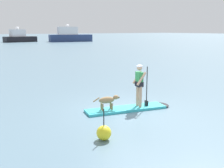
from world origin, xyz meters
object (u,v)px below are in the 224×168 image
object	(u,v)px
paddleboard	(131,108)
marker_buoy	(104,133)
person_paddler	(140,82)
moored_boat_far_port	(70,36)
dog	(108,100)
moored_boat_starboard	(19,37)

from	to	relation	value
paddleboard	marker_buoy	distance (m)	3.26
paddleboard	marker_buoy	size ratio (longest dim) A/B	3.88
person_paddler	moored_boat_far_port	xyz separation A→B (m)	(25.15, 59.69, 0.39)
paddleboard	dog	xyz separation A→B (m)	(-0.97, 0.22, 0.43)
dog	moored_boat_starboard	bearing A→B (deg)	77.32
person_paddler	marker_buoy	world-z (taller)	person_paddler
moored_boat_starboard	person_paddler	bearing A→B (deg)	-101.51
moored_boat_starboard	moored_boat_far_port	distance (m)	12.99
dog	moored_boat_starboard	distance (m)	66.02
person_paddler	dog	bearing A→B (deg)	167.22
moored_boat_starboard	dog	bearing A→B (deg)	-102.68
person_paddler	moored_boat_starboard	size ratio (longest dim) A/B	0.20
marker_buoy	paddleboard	bearing A→B (deg)	37.96
paddleboard	marker_buoy	world-z (taller)	marker_buoy
paddleboard	moored_boat_starboard	xyz separation A→B (m)	(13.52, 64.63, 1.18)
paddleboard	dog	bearing A→B (deg)	167.22
person_paddler	paddleboard	bearing A→B (deg)	167.22
dog	moored_boat_starboard	xyz separation A→B (m)	(14.50, 64.41, 0.75)
dog	marker_buoy	xyz separation A→B (m)	(-1.59, -2.22, -0.26)
paddleboard	moored_boat_far_port	distance (m)	64.85
person_paddler	moored_boat_far_port	bearing A→B (deg)	67.15
dog	marker_buoy	distance (m)	2.74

